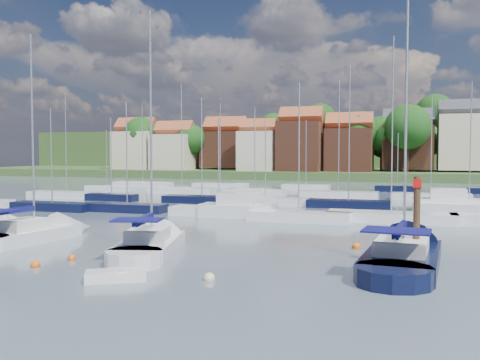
% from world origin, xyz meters
% --- Properties ---
extents(ground, '(260.00, 260.00, 0.00)m').
position_xyz_m(ground, '(0.00, 40.00, 0.00)').
color(ground, '#44545D').
rests_on(ground, ground).
extents(sailboat_left, '(4.20, 11.32, 15.04)m').
position_xyz_m(sailboat_left, '(-14.35, 4.22, 0.36)').
color(sailboat_left, silver).
rests_on(sailboat_left, ground).
extents(sailboat_centre, '(5.72, 11.81, 15.52)m').
position_xyz_m(sailboat_centre, '(-5.17, 2.97, 0.35)').
color(sailboat_centre, silver).
rests_on(sailboat_centre, ground).
extents(sailboat_navy, '(4.58, 13.70, 18.56)m').
position_xyz_m(sailboat_navy, '(9.59, 4.27, 0.35)').
color(sailboat_navy, black).
rests_on(sailboat_navy, ground).
extents(tender, '(3.05, 2.48, 0.60)m').
position_xyz_m(tender, '(-3.22, -4.86, 0.23)').
color(tender, silver).
rests_on(tender, ground).
extents(timber_piling, '(0.40, 0.40, 6.99)m').
position_xyz_m(timber_piling, '(10.10, 2.02, 1.47)').
color(timber_piling, '#4C331E').
rests_on(timber_piling, ground).
extents(buoy_b, '(0.50, 0.50, 0.50)m').
position_xyz_m(buoy_b, '(-8.74, -3.59, 0.00)').
color(buoy_b, '#D85914').
rests_on(buoy_b, ground).
extents(buoy_c, '(0.43, 0.43, 0.43)m').
position_xyz_m(buoy_c, '(-8.02, -1.47, 0.00)').
color(buoy_c, '#D85914').
rests_on(buoy_c, ground).
extents(buoy_d, '(0.54, 0.54, 0.54)m').
position_xyz_m(buoy_d, '(0.90, -3.50, 0.00)').
color(buoy_d, beige).
rests_on(buoy_d, ground).
extents(buoy_e, '(0.53, 0.53, 0.53)m').
position_xyz_m(buoy_e, '(6.64, 7.00, 0.00)').
color(buoy_e, '#D85914').
rests_on(buoy_e, ground).
extents(buoy_f, '(0.45, 0.45, 0.45)m').
position_xyz_m(buoy_f, '(10.66, -1.82, 0.00)').
color(buoy_f, beige).
rests_on(buoy_f, ground).
extents(marina_field, '(79.62, 41.41, 15.93)m').
position_xyz_m(marina_field, '(1.91, 35.15, 0.43)').
color(marina_field, silver).
rests_on(marina_field, ground).
extents(far_shore_town, '(212.46, 90.00, 22.27)m').
position_xyz_m(far_shore_town, '(2.23, 132.67, 4.61)').
color(far_shore_town, '#3E592C').
rests_on(far_shore_town, ground).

